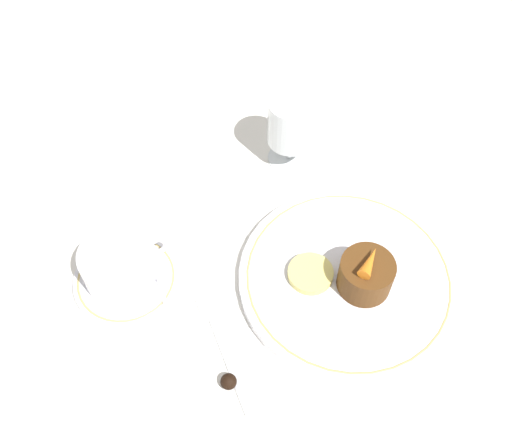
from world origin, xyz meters
The scene contains 11 objects.
ground_plane centered at (0.00, 0.00, 0.00)m, with size 3.00×3.00×0.00m, color white.
dinner_plate centered at (0.02, -0.02, 0.01)m, with size 0.28×0.28×0.01m.
saucer centered at (-0.22, 0.12, 0.01)m, with size 0.13×0.13×0.01m.
coffee_cup centered at (-0.22, 0.12, 0.04)m, with size 0.11×0.09×0.06m.
spoon centered at (-0.18, 0.11, 0.01)m, with size 0.03×0.10×0.00m.
wine_glass centered at (0.07, 0.19, 0.07)m, with size 0.07×0.07×0.11m.
fork centered at (-0.15, 0.00, 0.00)m, with size 0.04×0.18×0.01m.
dessert_cake centered at (0.03, -0.04, 0.04)m, with size 0.07×0.07×0.05m.
carrot_garnish centered at (0.03, -0.04, 0.07)m, with size 0.04×0.04×0.02m.
pineapple_slice centered at (-0.02, 0.00, 0.02)m, with size 0.06×0.06×0.01m.
chocolate_truffle centered at (-0.17, -0.07, 0.01)m, with size 0.02×0.02×0.02m.
Camera 1 is at (-0.26, -0.29, 0.67)m, focal length 42.00 mm.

